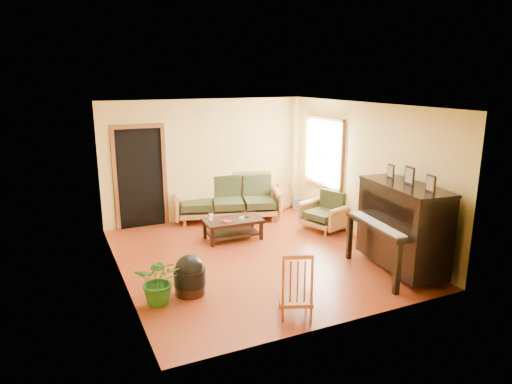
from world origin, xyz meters
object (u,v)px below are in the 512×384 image
sofa (228,198)px  ceramic_crock (297,203)px  armchair (324,210)px  red_chair (296,283)px  piano (402,228)px  footstool (190,279)px  coffee_table (233,229)px  potted_plant (159,280)px

sofa → ceramic_crock: bearing=19.9°
armchair → red_chair: bearing=-146.8°
armchair → piano: 2.26m
armchair → footstool: (-3.31, -1.61, -0.20)m
coffee_table → ceramic_crock: 2.55m
coffee_table → red_chair: (-0.34, -3.03, 0.25)m
piano → footstool: piano is taller
sofa → coffee_table: bearing=-90.9°
sofa → footstool: sofa is taller
sofa → red_chair: size_ratio=2.51×
footstool → potted_plant: size_ratio=0.67×
footstool → red_chair: red_chair is taller
coffee_table → piano: piano is taller
piano → footstool: 3.40m
piano → red_chair: size_ratio=1.79×
coffee_table → potted_plant: bearing=-133.6°
ceramic_crock → potted_plant: size_ratio=0.35×
sofa → coffee_table: size_ratio=2.07×
footstool → ceramic_crock: size_ratio=1.90×
coffee_table → piano: size_ratio=0.68×
sofa → armchair: 2.12m
coffee_table → piano: bearing=-52.9°
sofa → red_chair: (-0.71, -4.24, -0.03)m
red_chair → ceramic_crock: (2.51, 4.36, -0.33)m
footstool → potted_plant: potted_plant is taller
armchair → piano: (-0.00, -2.24, 0.30)m
footstool → sofa: bearing=59.8°
footstool → potted_plant: (-0.46, -0.10, 0.12)m
piano → potted_plant: 3.82m
footstool → red_chair: size_ratio=0.51×
piano → ceramic_crock: piano is taller
footstool → armchair: bearing=25.9°
coffee_table → armchair: 1.92m
piano → ceramic_crock: 3.89m
potted_plant → ceramic_crock: bearing=39.2°
piano → red_chair: piano is taller
piano → sofa: bearing=119.3°
ceramic_crock → potted_plant: (-4.04, -3.30, 0.22)m
armchair → footstool: armchair is taller
piano → footstool: (-3.31, 0.63, -0.50)m
armchair → footstool: size_ratio=1.81×
piano → red_chair: bearing=-159.5°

